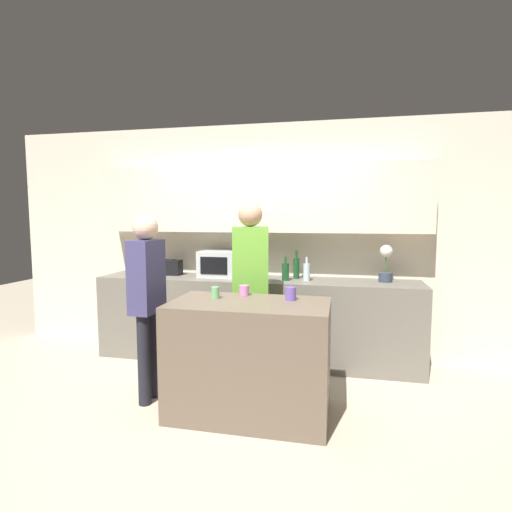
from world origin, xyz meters
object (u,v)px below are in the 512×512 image
Objects in this scene: toaster at (170,267)px; cup_0 at (215,293)px; cup_2 at (291,294)px; microwave at (223,264)px; bottle_2 at (307,272)px; bottle_0 at (285,271)px; bottle_1 at (296,268)px; person_left at (147,292)px; cup_1 at (244,290)px; potted_plant at (386,263)px; person_center at (250,276)px.

toaster reaches higher than cup_0.
cup_0 is 0.90× the size of cup_2.
microwave is 2.01× the size of bottle_2.
bottle_1 is (0.10, 0.17, 0.02)m from bottle_0.
bottle_0 is 0.16× the size of person_left.
bottle_1 reaches higher than cup_1.
bottle_1 is 1.23× the size of bottle_2.
cup_1 is (0.51, -1.05, -0.10)m from microwave.
cup_2 is (-0.86, -1.16, -0.14)m from potted_plant.
potted_plant is at bearing 6.81° from bottle_2.
person_center is at bearing -152.41° from potted_plant.
bottle_0 reaches higher than cup_2.
potted_plant is (1.80, 0.00, 0.05)m from microwave.
person_left is 0.98m from person_center.
potted_plant is 0.96m from bottle_1.
bottle_1 is 0.18× the size of person_center.
potted_plant is at bearing 7.25° from bottle_0.
toaster reaches higher than cup_1.
microwave reaches higher than bottle_2.
bottle_1 reaches higher than cup_0.
cup_1 is 0.81× the size of cup_2.
bottle_1 is at bearing 178.11° from potted_plant.
person_left is at bearing 23.89° from person_center.
bottle_2 is 2.91× the size of cup_1.
microwave is 0.32× the size of person_left.
cup_0 is at bearing -76.00° from microwave.
potted_plant reaches higher than microwave.
cup_0 is 0.06× the size of person_center.
person_left is (-0.82, -0.21, -0.01)m from cup_1.
cup_1 is at bearing -63.96° from microwave.
bottle_0 is at bearing -172.75° from potted_plant.
potted_plant is at bearing -0.00° from toaster.
bottle_1 reaches higher than cup_2.
bottle_0 is at bearing -121.07° from bottle_1.
bottle_1 is 3.57× the size of cup_1.
toaster is 1.00× the size of bottle_2.
cup_1 is at bearing -115.68° from bottle_2.
cup_2 is at bearing -79.54° from bottle_0.
person_left is at bearing -148.96° from potted_plant.
cup_1 is at bearing 165.50° from cup_2.
toaster is at bearing 174.56° from bottle_0.
bottle_2 is at bearing -5.71° from microwave.
potted_plant reaches higher than bottle_1.
toaster is 0.82× the size of bottle_1.
person_center is (0.48, -0.69, -0.02)m from microwave.
microwave is 1.30m from person_left.
toaster is 2.62× the size of cup_0.
bottle_0 is 1.01× the size of bottle_2.
person_center is at bearing -54.76° from microwave.
toaster is at bearing 179.86° from microwave.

